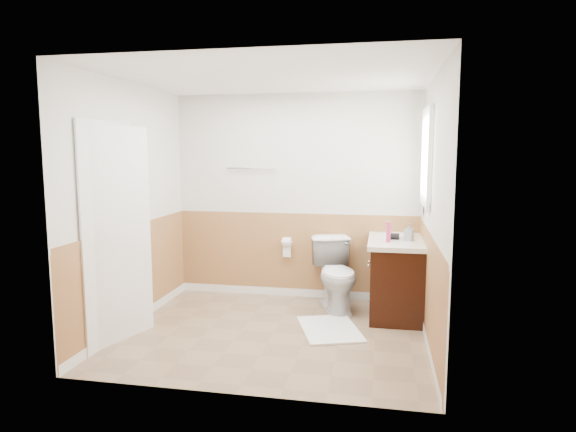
% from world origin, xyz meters
% --- Properties ---
extents(floor, '(3.00, 3.00, 0.00)m').
position_xyz_m(floor, '(0.00, 0.00, 0.00)').
color(floor, '#8C7051').
rests_on(floor, ground).
extents(ceiling, '(3.00, 3.00, 0.00)m').
position_xyz_m(ceiling, '(0.00, 0.00, 2.50)').
color(ceiling, white).
rests_on(ceiling, floor).
extents(wall_back, '(3.00, 0.00, 3.00)m').
position_xyz_m(wall_back, '(0.00, 1.30, 1.25)').
color(wall_back, silver).
rests_on(wall_back, floor).
extents(wall_front, '(3.00, 0.00, 3.00)m').
position_xyz_m(wall_front, '(0.00, -1.30, 1.25)').
color(wall_front, silver).
rests_on(wall_front, floor).
extents(wall_left, '(0.00, 3.00, 3.00)m').
position_xyz_m(wall_left, '(-1.50, 0.00, 1.25)').
color(wall_left, silver).
rests_on(wall_left, floor).
extents(wall_right, '(0.00, 3.00, 3.00)m').
position_xyz_m(wall_right, '(1.50, 0.00, 1.25)').
color(wall_right, silver).
rests_on(wall_right, floor).
extents(wainscot_back, '(3.00, 0.00, 3.00)m').
position_xyz_m(wainscot_back, '(0.00, 1.29, 0.50)').
color(wainscot_back, '#B58348').
rests_on(wainscot_back, floor).
extents(wainscot_front, '(3.00, 0.00, 3.00)m').
position_xyz_m(wainscot_front, '(0.00, -1.29, 0.50)').
color(wainscot_front, '#B58348').
rests_on(wainscot_front, floor).
extents(wainscot_left, '(0.00, 2.60, 2.60)m').
position_xyz_m(wainscot_left, '(-1.49, 0.00, 0.50)').
color(wainscot_left, '#B58348').
rests_on(wainscot_left, floor).
extents(wainscot_right, '(0.00, 2.60, 2.60)m').
position_xyz_m(wainscot_right, '(1.49, 0.00, 0.50)').
color(wainscot_right, '#B58348').
rests_on(wainscot_right, floor).
extents(toilet, '(0.69, 0.90, 0.81)m').
position_xyz_m(toilet, '(0.55, 0.87, 0.41)').
color(toilet, white).
rests_on(toilet, floor).
extents(bath_mat, '(0.78, 0.93, 0.02)m').
position_xyz_m(bath_mat, '(0.55, 0.17, 0.01)').
color(bath_mat, white).
rests_on(bath_mat, floor).
extents(vanity_cabinet, '(0.55, 1.10, 0.80)m').
position_xyz_m(vanity_cabinet, '(1.21, 0.87, 0.40)').
color(vanity_cabinet, black).
rests_on(vanity_cabinet, floor).
extents(vanity_knob_left, '(0.03, 0.03, 0.03)m').
position_xyz_m(vanity_knob_left, '(0.91, 0.77, 0.55)').
color(vanity_knob_left, silver).
rests_on(vanity_knob_left, vanity_cabinet).
extents(vanity_knob_right, '(0.03, 0.03, 0.03)m').
position_xyz_m(vanity_knob_right, '(0.91, 0.97, 0.55)').
color(vanity_knob_right, silver).
rests_on(vanity_knob_right, vanity_cabinet).
extents(countertop, '(0.60, 1.15, 0.05)m').
position_xyz_m(countertop, '(1.20, 0.87, 0.83)').
color(countertop, silver).
rests_on(countertop, vanity_cabinet).
extents(sink_basin, '(0.36, 0.36, 0.02)m').
position_xyz_m(sink_basin, '(1.21, 1.02, 0.86)').
color(sink_basin, white).
rests_on(sink_basin, countertop).
extents(faucet, '(0.02, 0.02, 0.14)m').
position_xyz_m(faucet, '(1.39, 1.02, 0.92)').
color(faucet, silver).
rests_on(faucet, countertop).
extents(lotion_bottle, '(0.05, 0.05, 0.22)m').
position_xyz_m(lotion_bottle, '(1.11, 0.60, 0.96)').
color(lotion_bottle, '#C3326C').
rests_on(lotion_bottle, countertop).
extents(soap_dispenser, '(0.11, 0.11, 0.19)m').
position_xyz_m(soap_dispenser, '(1.33, 0.73, 0.94)').
color(soap_dispenser, gray).
rests_on(soap_dispenser, countertop).
extents(hair_dryer_body, '(0.14, 0.07, 0.07)m').
position_xyz_m(hair_dryer_body, '(1.16, 0.79, 0.89)').
color(hair_dryer_body, black).
rests_on(hair_dryer_body, countertop).
extents(hair_dryer_handle, '(0.03, 0.03, 0.07)m').
position_xyz_m(hair_dryer_handle, '(1.13, 0.75, 0.86)').
color(hair_dryer_handle, black).
rests_on(hair_dryer_handle, countertop).
extents(mirror_panel, '(0.02, 0.35, 0.90)m').
position_xyz_m(mirror_panel, '(1.48, 1.10, 1.55)').
color(mirror_panel, silver).
rests_on(mirror_panel, wall_right).
extents(window_frame, '(0.04, 0.80, 1.00)m').
position_xyz_m(window_frame, '(1.47, 0.59, 1.75)').
color(window_frame, white).
rests_on(window_frame, wall_right).
extents(window_glass, '(0.01, 0.70, 0.90)m').
position_xyz_m(window_glass, '(1.49, 0.59, 1.75)').
color(window_glass, white).
rests_on(window_glass, wall_right).
extents(door, '(0.29, 0.78, 2.04)m').
position_xyz_m(door, '(-1.40, -0.45, 1.02)').
color(door, white).
rests_on(door, wall_left).
extents(door_frame, '(0.02, 0.92, 2.10)m').
position_xyz_m(door_frame, '(-1.48, -0.45, 1.03)').
color(door_frame, white).
rests_on(door_frame, wall_left).
extents(door_knob, '(0.06, 0.06, 0.06)m').
position_xyz_m(door_knob, '(-1.34, -0.12, 0.95)').
color(door_knob, silver).
rests_on(door_knob, door).
extents(towel_bar, '(0.62, 0.02, 0.02)m').
position_xyz_m(towel_bar, '(-0.55, 1.25, 1.60)').
color(towel_bar, silver).
rests_on(towel_bar, wall_back).
extents(tp_holder_bar, '(0.14, 0.02, 0.02)m').
position_xyz_m(tp_holder_bar, '(-0.10, 1.23, 0.70)').
color(tp_holder_bar, silver).
rests_on(tp_holder_bar, wall_back).
extents(tp_roll, '(0.10, 0.11, 0.11)m').
position_xyz_m(tp_roll, '(-0.10, 1.23, 0.70)').
color(tp_roll, white).
rests_on(tp_roll, tp_holder_bar).
extents(tp_sheet, '(0.10, 0.01, 0.16)m').
position_xyz_m(tp_sheet, '(-0.10, 1.23, 0.59)').
color(tp_sheet, white).
rests_on(tp_sheet, tp_roll).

